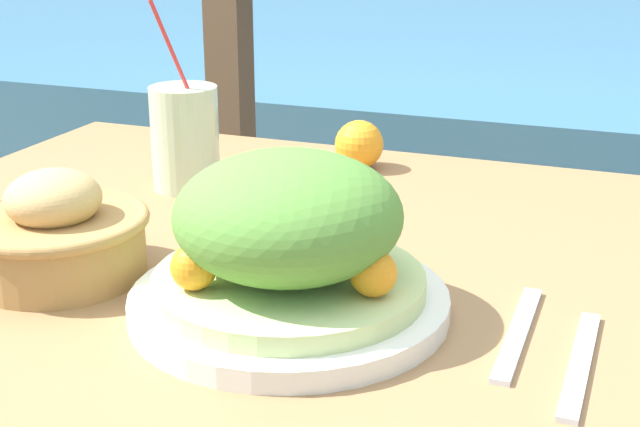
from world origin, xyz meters
The scene contains 9 objects.
patio_table centered at (0.00, 0.00, 0.63)m, with size 1.12×0.94×0.72m.
railing_fence centered at (0.00, 0.76, 0.76)m, with size 2.80×0.08×1.07m.
sea_backdrop centered at (0.00, 3.26, 0.29)m, with size 12.00×4.00×0.58m.
salad_plate centered at (0.02, -0.09, 0.78)m, with size 0.28×0.28×0.15m.
drink_glass centered at (-0.24, 0.21, 0.79)m, with size 0.09×0.09×0.24m.
bread_basket centered at (-0.22, -0.09, 0.76)m, with size 0.18×0.18×0.11m.
fork centered at (0.22, -0.06, 0.72)m, with size 0.02×0.18×0.00m.
knife centered at (0.27, -0.09, 0.72)m, with size 0.02×0.18×0.00m.
orange_near_basket centered at (-0.06, 0.37, 0.75)m, with size 0.07×0.07×0.07m.
Camera 1 is at (0.30, -0.75, 1.07)m, focal length 50.00 mm.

